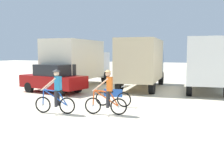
{
  "coord_description": "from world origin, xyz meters",
  "views": [
    {
      "loc": [
        4.39,
        -7.34,
        2.47
      ],
      "look_at": [
        -0.29,
        3.34,
        1.1
      ],
      "focal_mm": 42.77,
      "sensor_mm": 36.0,
      "label": 1
    }
  ],
  "objects_px": {
    "box_truck_cream_rv": "(78,61)",
    "cyclist_cowboy_hat": "(107,94)",
    "box_truck_white_box": "(207,62)",
    "cyclist_orange_shirt": "(56,93)",
    "bicycle_spare": "(113,98)",
    "sedan_parked": "(53,79)",
    "box_truck_tan_camper": "(142,61)"
  },
  "relations": [
    {
      "from": "cyclist_cowboy_hat",
      "to": "box_truck_cream_rv",
      "type": "bearing_deg",
      "value": 127.87
    },
    {
      "from": "box_truck_cream_rv",
      "to": "sedan_parked",
      "type": "xyz_separation_m",
      "value": [
        0.17,
        -3.29,
        -0.99
      ]
    },
    {
      "from": "box_truck_cream_rv",
      "to": "sedan_parked",
      "type": "bearing_deg",
      "value": -87.01
    },
    {
      "from": "box_truck_tan_camper",
      "to": "sedan_parked",
      "type": "bearing_deg",
      "value": -137.33
    },
    {
      "from": "box_truck_white_box",
      "to": "bicycle_spare",
      "type": "relative_size",
      "value": 4.05
    },
    {
      "from": "box_truck_tan_camper",
      "to": "cyclist_cowboy_hat",
      "type": "xyz_separation_m",
      "value": [
        1.08,
        -8.12,
        -1.03
      ]
    },
    {
      "from": "cyclist_cowboy_hat",
      "to": "bicycle_spare",
      "type": "distance_m",
      "value": 1.73
    },
    {
      "from": "cyclist_orange_shirt",
      "to": "cyclist_cowboy_hat",
      "type": "relative_size",
      "value": 1.0
    },
    {
      "from": "box_truck_white_box",
      "to": "cyclist_orange_shirt",
      "type": "height_order",
      "value": "box_truck_white_box"
    },
    {
      "from": "sedan_parked",
      "to": "bicycle_spare",
      "type": "bearing_deg",
      "value": -25.41
    },
    {
      "from": "box_truck_tan_camper",
      "to": "cyclist_cowboy_hat",
      "type": "relative_size",
      "value": 3.84
    },
    {
      "from": "box_truck_cream_rv",
      "to": "box_truck_tan_camper",
      "type": "distance_m",
      "value": 4.68
    },
    {
      "from": "box_truck_cream_rv",
      "to": "bicycle_spare",
      "type": "relative_size",
      "value": 3.98
    },
    {
      "from": "box_truck_white_box",
      "to": "sedan_parked",
      "type": "bearing_deg",
      "value": -152.41
    },
    {
      "from": "cyclist_cowboy_hat",
      "to": "bicycle_spare",
      "type": "bearing_deg",
      "value": 105.15
    },
    {
      "from": "cyclist_orange_shirt",
      "to": "bicycle_spare",
      "type": "relative_size",
      "value": 1.05
    },
    {
      "from": "cyclist_orange_shirt",
      "to": "bicycle_spare",
      "type": "height_order",
      "value": "cyclist_orange_shirt"
    },
    {
      "from": "box_truck_white_box",
      "to": "cyclist_orange_shirt",
      "type": "relative_size",
      "value": 3.84
    },
    {
      "from": "sedan_parked",
      "to": "cyclist_cowboy_hat",
      "type": "height_order",
      "value": "cyclist_cowboy_hat"
    },
    {
      "from": "box_truck_white_box",
      "to": "bicycle_spare",
      "type": "distance_m",
      "value": 7.89
    },
    {
      "from": "box_truck_tan_camper",
      "to": "sedan_parked",
      "type": "distance_m",
      "value": 6.11
    },
    {
      "from": "box_truck_tan_camper",
      "to": "cyclist_orange_shirt",
      "type": "height_order",
      "value": "box_truck_tan_camper"
    },
    {
      "from": "box_truck_tan_camper",
      "to": "box_truck_cream_rv",
      "type": "bearing_deg",
      "value": -170.11
    },
    {
      "from": "box_truck_cream_rv",
      "to": "box_truck_white_box",
      "type": "xyz_separation_m",
      "value": [
        8.77,
        1.21,
        0.0
      ]
    },
    {
      "from": "box_truck_white_box",
      "to": "cyclist_orange_shirt",
      "type": "distance_m",
      "value": 10.54
    },
    {
      "from": "box_truck_tan_camper",
      "to": "cyclist_cowboy_hat",
      "type": "bearing_deg",
      "value": -82.42
    },
    {
      "from": "cyclist_cowboy_hat",
      "to": "sedan_parked",
      "type": "bearing_deg",
      "value": 143.85
    },
    {
      "from": "box_truck_white_box",
      "to": "bicycle_spare",
      "type": "bearing_deg",
      "value": -117.01
    },
    {
      "from": "box_truck_white_box",
      "to": "sedan_parked",
      "type": "xyz_separation_m",
      "value": [
        -8.6,
        -4.49,
        -0.99
      ]
    },
    {
      "from": "box_truck_cream_rv",
      "to": "cyclist_cowboy_hat",
      "type": "relative_size",
      "value": 3.78
    },
    {
      "from": "box_truck_cream_rv",
      "to": "sedan_parked",
      "type": "distance_m",
      "value": 3.44
    },
    {
      "from": "cyclist_orange_shirt",
      "to": "box_truck_tan_camper",
      "type": "bearing_deg",
      "value": 84.14
    }
  ]
}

